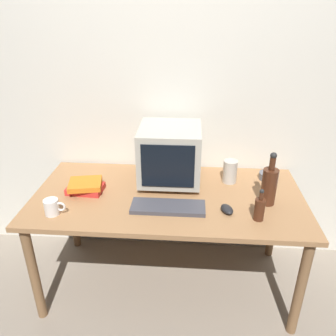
{
  "coord_description": "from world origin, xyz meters",
  "views": [
    {
      "loc": [
        0.13,
        -1.77,
        1.76
      ],
      "look_at": [
        0.0,
        0.0,
        0.89
      ],
      "focal_mm": 35.96,
      "sensor_mm": 36.0,
      "label": 1
    }
  ],
  "objects_px": {
    "book_stack": "(85,187)",
    "mug": "(52,207)",
    "keyboard": "(168,207)",
    "crt_monitor": "(169,154)",
    "cd_spindle": "(268,176)",
    "bottle_short": "(259,208)",
    "bottle_tall": "(269,185)",
    "computer_mouse": "(227,209)",
    "metal_canister": "(230,171)"
  },
  "relations": [
    {
      "from": "book_stack",
      "to": "mug",
      "type": "height_order",
      "value": "mug"
    },
    {
      "from": "book_stack",
      "to": "keyboard",
      "type": "bearing_deg",
      "value": -16.6
    },
    {
      "from": "crt_monitor",
      "to": "cd_spindle",
      "type": "distance_m",
      "value": 0.68
    },
    {
      "from": "keyboard",
      "to": "cd_spindle",
      "type": "bearing_deg",
      "value": 32.91
    },
    {
      "from": "bottle_short",
      "to": "book_stack",
      "type": "distance_m",
      "value": 1.04
    },
    {
      "from": "cd_spindle",
      "to": "book_stack",
      "type": "bearing_deg",
      "value": -167.65
    },
    {
      "from": "bottle_short",
      "to": "book_stack",
      "type": "bearing_deg",
      "value": 167.68
    },
    {
      "from": "keyboard",
      "to": "bottle_tall",
      "type": "xyz_separation_m",
      "value": [
        0.57,
        0.11,
        0.11
      ]
    },
    {
      "from": "bottle_short",
      "to": "cd_spindle",
      "type": "height_order",
      "value": "bottle_short"
    },
    {
      "from": "bottle_tall",
      "to": "book_stack",
      "type": "relative_size",
      "value": 1.42
    },
    {
      "from": "book_stack",
      "to": "cd_spindle",
      "type": "height_order",
      "value": "book_stack"
    },
    {
      "from": "keyboard",
      "to": "crt_monitor",
      "type": "bearing_deg",
      "value": 92.93
    },
    {
      "from": "computer_mouse",
      "to": "mug",
      "type": "distance_m",
      "value": 0.97
    },
    {
      "from": "bottle_short",
      "to": "book_stack",
      "type": "height_order",
      "value": "bottle_short"
    },
    {
      "from": "crt_monitor",
      "to": "bottle_short",
      "type": "distance_m",
      "value": 0.66
    },
    {
      "from": "book_stack",
      "to": "metal_canister",
      "type": "distance_m",
      "value": 0.92
    },
    {
      "from": "bottle_tall",
      "to": "bottle_short",
      "type": "relative_size",
      "value": 1.72
    },
    {
      "from": "bottle_tall",
      "to": "bottle_short",
      "type": "height_order",
      "value": "bottle_tall"
    },
    {
      "from": "cd_spindle",
      "to": "mug",
      "type": "bearing_deg",
      "value": -158.12
    },
    {
      "from": "crt_monitor",
      "to": "mug",
      "type": "relative_size",
      "value": 3.25
    },
    {
      "from": "keyboard",
      "to": "metal_canister",
      "type": "height_order",
      "value": "metal_canister"
    },
    {
      "from": "keyboard",
      "to": "mug",
      "type": "xyz_separation_m",
      "value": [
        -0.63,
        -0.1,
        0.03
      ]
    },
    {
      "from": "bottle_tall",
      "to": "mug",
      "type": "relative_size",
      "value": 2.68
    },
    {
      "from": "computer_mouse",
      "to": "cd_spindle",
      "type": "bearing_deg",
      "value": 33.55
    },
    {
      "from": "bottle_short",
      "to": "mug",
      "type": "relative_size",
      "value": 1.55
    },
    {
      "from": "bottle_tall",
      "to": "book_stack",
      "type": "height_order",
      "value": "bottle_tall"
    },
    {
      "from": "keyboard",
      "to": "bottle_tall",
      "type": "bearing_deg",
      "value": 10.59
    },
    {
      "from": "computer_mouse",
      "to": "book_stack",
      "type": "relative_size",
      "value": 0.44
    },
    {
      "from": "keyboard",
      "to": "metal_canister",
      "type": "bearing_deg",
      "value": 43.37
    },
    {
      "from": "mug",
      "to": "metal_canister",
      "type": "relative_size",
      "value": 0.8
    },
    {
      "from": "computer_mouse",
      "to": "cd_spindle",
      "type": "xyz_separation_m",
      "value": [
        0.3,
        0.42,
        0.0
      ]
    },
    {
      "from": "cd_spindle",
      "to": "bottle_short",
      "type": "bearing_deg",
      "value": -106.59
    },
    {
      "from": "crt_monitor",
      "to": "keyboard",
      "type": "xyz_separation_m",
      "value": [
        0.02,
        -0.33,
        -0.18
      ]
    },
    {
      "from": "bottle_short",
      "to": "cd_spindle",
      "type": "xyz_separation_m",
      "value": [
        0.14,
        0.48,
        -0.05
      ]
    },
    {
      "from": "bottle_short",
      "to": "metal_canister",
      "type": "distance_m",
      "value": 0.43
    },
    {
      "from": "keyboard",
      "to": "book_stack",
      "type": "distance_m",
      "value": 0.55
    },
    {
      "from": "mug",
      "to": "cd_spindle",
      "type": "bearing_deg",
      "value": 21.88
    },
    {
      "from": "mug",
      "to": "metal_canister",
      "type": "xyz_separation_m",
      "value": [
        1.01,
        0.45,
        0.03
      ]
    },
    {
      "from": "mug",
      "to": "crt_monitor",
      "type": "bearing_deg",
      "value": 34.93
    },
    {
      "from": "keyboard",
      "to": "book_stack",
      "type": "xyz_separation_m",
      "value": [
        -0.52,
        0.16,
        0.02
      ]
    },
    {
      "from": "computer_mouse",
      "to": "mug",
      "type": "xyz_separation_m",
      "value": [
        -0.96,
        -0.09,
        0.03
      ]
    },
    {
      "from": "crt_monitor",
      "to": "keyboard",
      "type": "bearing_deg",
      "value": -87.15
    },
    {
      "from": "bottle_short",
      "to": "book_stack",
      "type": "relative_size",
      "value": 0.82
    },
    {
      "from": "bottle_tall",
      "to": "book_stack",
      "type": "xyz_separation_m",
      "value": [
        -1.09,
        0.05,
        -0.08
      ]
    },
    {
      "from": "computer_mouse",
      "to": "bottle_short",
      "type": "bearing_deg",
      "value": -40.24
    },
    {
      "from": "computer_mouse",
      "to": "mug",
      "type": "height_order",
      "value": "mug"
    },
    {
      "from": "book_stack",
      "to": "computer_mouse",
      "type": "bearing_deg",
      "value": -10.81
    },
    {
      "from": "crt_monitor",
      "to": "bottle_short",
      "type": "xyz_separation_m",
      "value": [
        0.51,
        -0.4,
        -0.12
      ]
    },
    {
      "from": "bottle_tall",
      "to": "metal_canister",
      "type": "xyz_separation_m",
      "value": [
        -0.2,
        0.25,
        -0.05
      ]
    },
    {
      "from": "computer_mouse",
      "to": "book_stack",
      "type": "xyz_separation_m",
      "value": [
        -0.85,
        0.16,
        0.02
      ]
    }
  ]
}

